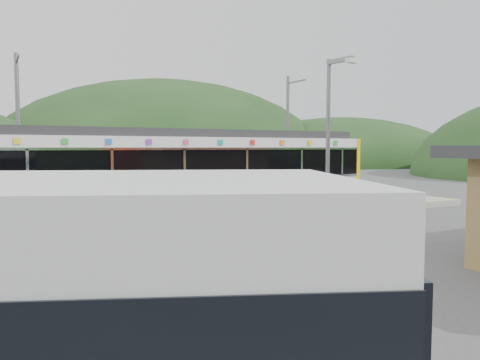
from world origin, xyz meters
name	(u,v)px	position (x,y,z in m)	size (l,w,h in m)	color
ground	(259,233)	(0.00, 0.00, 0.00)	(120.00, 120.00, 0.00)	#4C4C4F
hills	(311,206)	(6.19, 5.29, 0.00)	(146.00, 149.00, 26.00)	#1E3D19
platform	(218,216)	(0.00, 3.30, 0.15)	(26.00, 3.20, 0.30)	#9E9E99
yellow_line	(232,216)	(0.00, 2.00, 0.30)	(26.00, 0.10, 0.01)	yellow
train	(162,168)	(-1.44, 6.00, 2.06)	(20.44, 3.01, 3.74)	black
catenary_mast_west	(19,131)	(-7.00, 8.56, 3.65)	(0.18, 1.80, 7.00)	slate
catenary_mast_east	(288,135)	(7.00, 8.56, 3.65)	(0.18, 1.80, 7.00)	slate
lamp_post	(331,136)	(0.53, -3.15, 3.29)	(0.37, 1.00, 5.49)	slate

